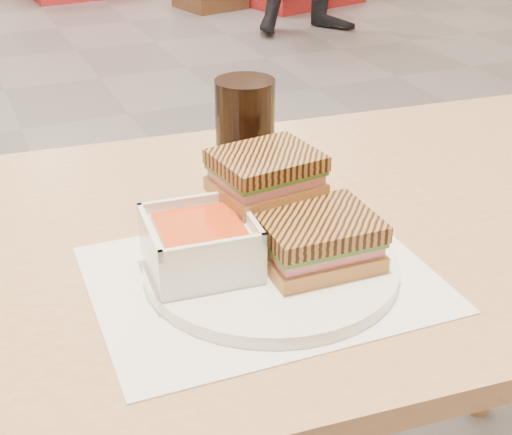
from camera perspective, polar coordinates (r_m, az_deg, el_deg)
name	(u,v)px	position (r m, az deg, el deg)	size (l,w,h in m)	color
main_table	(320,290)	(1.02, 5.02, -5.64)	(1.26, 0.81, 0.75)	tan
tray_liner	(262,279)	(0.83, 0.49, -4.78)	(0.38, 0.30, 0.00)	white
plate	(271,266)	(0.83, 1.17, -3.78)	(0.29, 0.29, 0.02)	white
soup_bowl	(200,246)	(0.81, -4.34, -2.20)	(0.12, 0.12, 0.06)	white
panini_lower	(317,239)	(0.82, 4.76, -1.71)	(0.13, 0.11, 0.06)	#AF783E
panini_upper	(266,174)	(0.85, 0.78, 3.43)	(0.13, 0.11, 0.05)	#AF783E
cola_glass	(245,141)	(0.97, -0.85, 5.92)	(0.08, 0.08, 0.17)	black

